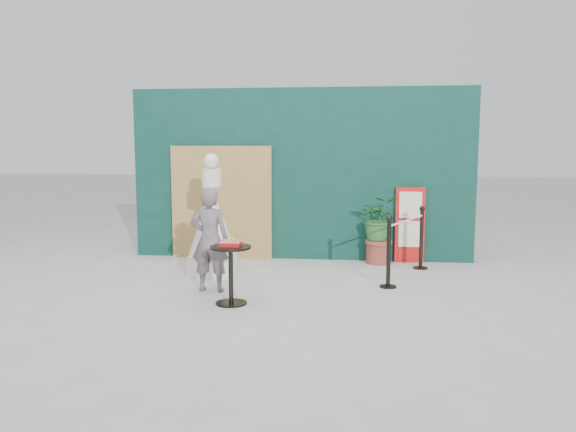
{
  "coord_description": "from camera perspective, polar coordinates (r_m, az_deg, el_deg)",
  "views": [
    {
      "loc": [
        0.95,
        -6.76,
        2.02
      ],
      "look_at": [
        0.0,
        1.2,
        1.0
      ],
      "focal_mm": 35.0,
      "sensor_mm": 36.0,
      "label": 1
    }
  ],
  "objects": [
    {
      "name": "stanchion_barrier",
      "position": [
        8.75,
        11.91,
        -2.95
      ],
      "size": [
        0.84,
        1.54,
        1.03
      ],
      "color": "black",
      "rests_on": "ground"
    },
    {
      "name": "bamboo_fence",
      "position": [
        10.03,
        -6.77,
        1.37
      ],
      "size": [
        1.8,
        0.08,
        2.0
      ],
      "primitive_type": "cube",
      "color": "tan",
      "rests_on": "ground"
    },
    {
      "name": "food_basket",
      "position": [
        7.12,
        -5.85,
        -2.76
      ],
      "size": [
        0.26,
        0.19,
        0.11
      ],
      "color": "red",
      "rests_on": "cafe_table"
    },
    {
      "name": "cafe_table",
      "position": [
        7.17,
        -5.84,
        -5.04
      ],
      "size": [
        0.52,
        0.52,
        0.75
      ],
      "color": "black",
      "rests_on": "ground"
    },
    {
      "name": "back_wall",
      "position": [
        9.97,
        1.34,
        4.26
      ],
      "size": [
        6.0,
        0.3,
        3.0
      ],
      "primitive_type": "cube",
      "color": "#0A312A",
      "rests_on": "ground"
    },
    {
      "name": "menu_board",
      "position": [
        9.86,
        12.27,
        -0.9
      ],
      "size": [
        0.5,
        0.07,
        1.3
      ],
      "color": "red",
      "rests_on": "ground"
    },
    {
      "name": "ground",
      "position": [
        7.12,
        -1.16,
        -9.24
      ],
      "size": [
        60.0,
        60.0,
        0.0
      ],
      "primitive_type": "plane",
      "color": "#ADAAA5",
      "rests_on": "ground"
    },
    {
      "name": "woman",
      "position": [
        7.79,
        -7.94,
        -2.4
      ],
      "size": [
        0.53,
        0.36,
        1.45
      ],
      "primitive_type": "imported",
      "rotation": [
        0.0,
        0.0,
        3.12
      ],
      "color": "slate",
      "rests_on": "ground"
    },
    {
      "name": "statue",
      "position": [
        8.78,
        -7.69,
        -1.0
      ],
      "size": [
        0.74,
        0.74,
        1.88
      ],
      "color": "white",
      "rests_on": "ground"
    },
    {
      "name": "planter",
      "position": [
        9.67,
        9.21,
        -0.86
      ],
      "size": [
        0.68,
        0.59,
        1.16
      ],
      "color": "brown",
      "rests_on": "ground"
    }
  ]
}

